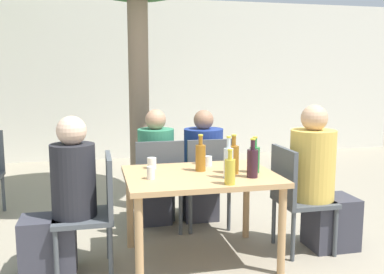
# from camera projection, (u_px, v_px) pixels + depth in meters

# --- Properties ---
(ground_plane) EXTENTS (30.00, 30.00, 0.00)m
(ground_plane) POSITION_uv_depth(u_px,v_px,m) (200.00, 259.00, 3.49)
(ground_plane) COLOR gray
(cafe_building_wall) EXTENTS (10.00, 0.08, 2.80)m
(cafe_building_wall) POSITION_uv_depth(u_px,v_px,m) (140.00, 80.00, 7.58)
(cafe_building_wall) COLOR silver
(cafe_building_wall) RESTS_ON ground_plane
(dining_table_front) EXTENTS (1.19, 0.89, 0.72)m
(dining_table_front) POSITION_uv_depth(u_px,v_px,m) (200.00, 184.00, 3.40)
(dining_table_front) COLOR tan
(dining_table_front) RESTS_ON ground_plane
(patio_chair_0) EXTENTS (0.44, 0.44, 0.90)m
(patio_chair_0) POSITION_uv_depth(u_px,v_px,m) (95.00, 207.00, 3.24)
(patio_chair_0) COLOR #474C51
(patio_chair_0) RESTS_ON ground_plane
(patio_chair_1) EXTENTS (0.44, 0.44, 0.90)m
(patio_chair_1) POSITION_uv_depth(u_px,v_px,m) (295.00, 193.00, 3.60)
(patio_chair_1) COLOR #474C51
(patio_chair_1) RESTS_ON ground_plane
(patio_chair_2) EXTENTS (0.44, 0.44, 0.90)m
(patio_chair_2) POSITION_uv_depth(u_px,v_px,m) (159.00, 181.00, 4.02)
(patio_chair_2) COLOR #474C51
(patio_chair_2) RESTS_ON ground_plane
(patio_chair_3) EXTENTS (0.44, 0.44, 0.90)m
(patio_chair_3) POSITION_uv_depth(u_px,v_px,m) (207.00, 178.00, 4.12)
(patio_chair_3) COLOR #474C51
(patio_chair_3) RESTS_ON ground_plane
(person_seated_0) EXTENTS (0.56, 0.33, 1.20)m
(person_seated_0) POSITION_uv_depth(u_px,v_px,m) (62.00, 205.00, 3.18)
(person_seated_0) COLOR #383842
(person_seated_0) RESTS_ON ground_plane
(person_seated_1) EXTENTS (0.59, 0.38, 1.25)m
(person_seated_1) POSITION_uv_depth(u_px,v_px,m) (320.00, 184.00, 3.64)
(person_seated_1) COLOR #383842
(person_seated_1) RESTS_ON ground_plane
(person_seated_2) EXTENTS (0.35, 0.58, 1.17)m
(person_seated_2) POSITION_uv_depth(u_px,v_px,m) (155.00, 174.00, 4.24)
(person_seated_2) COLOR #383842
(person_seated_2) RESTS_ON ground_plane
(person_seated_3) EXTENTS (0.39, 0.59, 1.15)m
(person_seated_3) POSITION_uv_depth(u_px,v_px,m) (201.00, 171.00, 4.34)
(person_seated_3) COLOR #383842
(person_seated_3) RESTS_ON ground_plane
(water_bottle_0) EXTENTS (0.07, 0.07, 0.32)m
(water_bottle_0) POSITION_uv_depth(u_px,v_px,m) (228.00, 162.00, 3.22)
(water_bottle_0) COLOR silver
(water_bottle_0) RESTS_ON dining_table_front
(wine_bottle_1) EXTENTS (0.08, 0.08, 0.30)m
(wine_bottle_1) POSITION_uv_depth(u_px,v_px,m) (252.00, 162.00, 3.25)
(wine_bottle_1) COLOR #331923
(wine_bottle_1) RESTS_ON dining_table_front
(amber_bottle_2) EXTENTS (0.08, 0.08, 0.30)m
(amber_bottle_2) POSITION_uv_depth(u_px,v_px,m) (201.00, 157.00, 3.46)
(amber_bottle_2) COLOR #9E661E
(amber_bottle_2) RESTS_ON dining_table_front
(oil_cruet_3) EXTENTS (0.08, 0.08, 0.26)m
(oil_cruet_3) POSITION_uv_depth(u_px,v_px,m) (230.00, 171.00, 3.04)
(oil_cruet_3) COLOR gold
(oil_cruet_3) RESTS_ON dining_table_front
(amber_bottle_4) EXTENTS (0.08, 0.08, 0.31)m
(amber_bottle_4) POSITION_uv_depth(u_px,v_px,m) (234.00, 158.00, 3.37)
(amber_bottle_4) COLOR #9E661E
(amber_bottle_4) RESTS_ON dining_table_front
(green_bottle_5) EXTENTS (0.08, 0.08, 0.29)m
(green_bottle_5) POSITION_uv_depth(u_px,v_px,m) (255.00, 159.00, 3.41)
(green_bottle_5) COLOR #287A38
(green_bottle_5) RESTS_ON dining_table_front
(drinking_glass_0) EXTENTS (0.06, 0.06, 0.10)m
(drinking_glass_0) POSITION_uv_depth(u_px,v_px,m) (151.00, 173.00, 3.21)
(drinking_glass_0) COLOR silver
(drinking_glass_0) RESTS_ON dining_table_front
(drinking_glass_1) EXTENTS (0.07, 0.07, 0.09)m
(drinking_glass_1) POSITION_uv_depth(u_px,v_px,m) (208.00, 161.00, 3.66)
(drinking_glass_1) COLOR white
(drinking_glass_1) RESTS_ON dining_table_front
(drinking_glass_2) EXTENTS (0.07, 0.07, 0.10)m
(drinking_glass_2) POSITION_uv_depth(u_px,v_px,m) (201.00, 158.00, 3.75)
(drinking_glass_2) COLOR silver
(drinking_glass_2) RESTS_ON dining_table_front
(drinking_glass_3) EXTENTS (0.08, 0.08, 0.09)m
(drinking_glass_3) POSITION_uv_depth(u_px,v_px,m) (152.00, 163.00, 3.57)
(drinking_glass_3) COLOR silver
(drinking_glass_3) RESTS_ON dining_table_front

